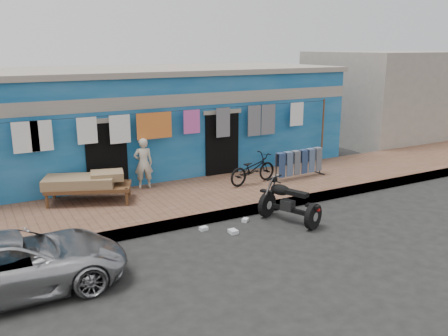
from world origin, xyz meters
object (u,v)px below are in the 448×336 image
Objects in this scene: car at (14,263)px; jeans_rack at (299,164)px; bicycle at (253,166)px; charpoy at (89,188)px; motorcycle at (289,202)px; seated_person at (143,163)px.

jeans_rack is (8.05, 2.77, 0.14)m from car.
car is 2.38× the size of bicycle.
charpoy is at bearing 173.16° from jeans_rack.
car is 4.06m from charpoy.
bicycle is at bearing 56.66° from motorcycle.
seated_person reaches higher than bicycle.
bicycle is 0.94× the size of motorcycle.
seated_person is (3.69, 3.97, 0.41)m from car.
seated_person is at bearing 16.98° from charpoy.
seated_person is 1.71m from charpoy.
jeans_rack is at bearing -105.10° from bicycle.
seated_person is at bearing -42.73° from car.
charpoy is at bearing 73.36° from bicycle.
charpoy is (2.08, 3.48, 0.08)m from car.
seated_person reaches higher than motorcycle.
bicycle is at bearing -7.23° from charpoy.
seated_person is 0.78× the size of jeans_rack.
charpoy is 6.01m from jeans_rack.
charpoy is (-4.45, 0.56, -0.16)m from bicycle.
seated_person is 0.82× the size of motorcycle.
charpoy is at bearing 121.22° from motorcycle.
car is at bearing -120.90° from charpoy.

